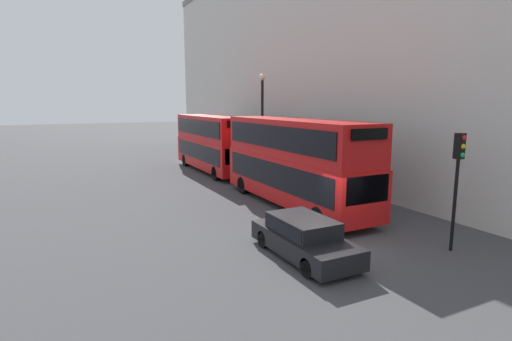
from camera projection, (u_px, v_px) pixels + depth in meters
ground_plane at (334, 243)px, 15.29m from camera, size 200.00×200.00×0.00m
building_facade at (474, 9)px, 16.84m from camera, size 1.10×80.00×17.84m
bus_leading at (294, 159)px, 20.36m from camera, size 2.59×10.86×4.49m
bus_second_in_queue at (212, 141)px, 30.82m from camera, size 2.59×10.36×4.31m
car_dark_sedan at (304, 236)px, 13.82m from camera, size 1.83×4.55×1.40m
traffic_light at (458, 168)px, 13.99m from camera, size 0.30×0.36×4.27m
street_lamp at (262, 116)px, 26.86m from camera, size 0.44×0.44×7.20m
pedestrian at (297, 175)px, 24.81m from camera, size 0.36×0.36×1.83m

